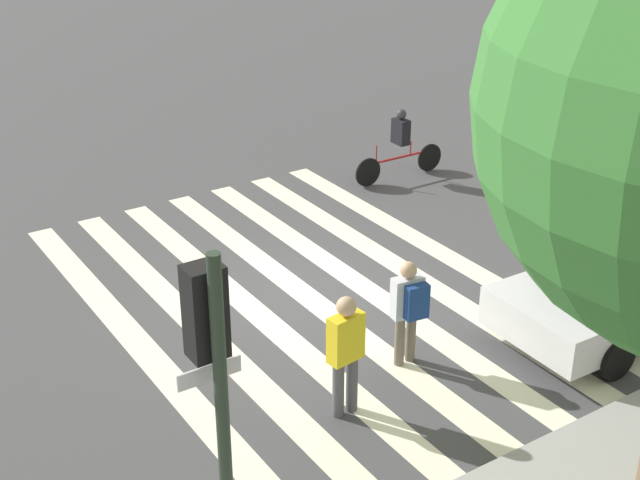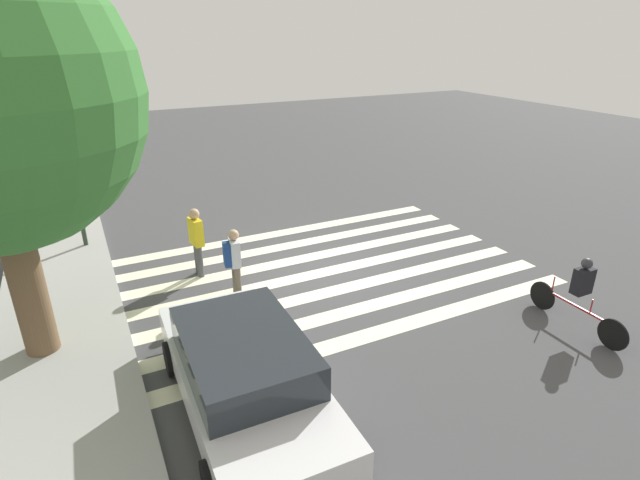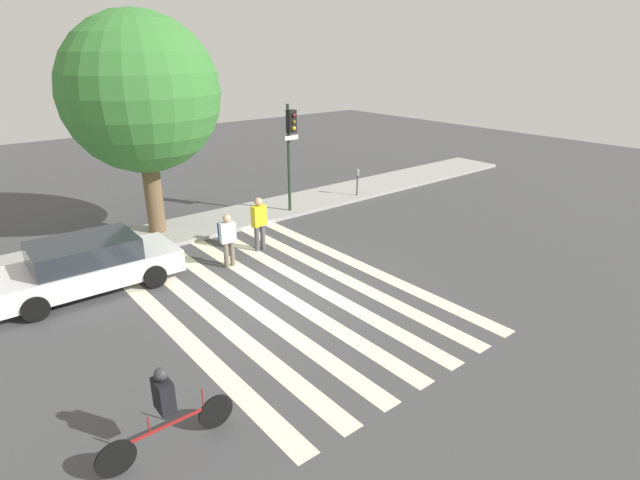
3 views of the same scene
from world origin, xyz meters
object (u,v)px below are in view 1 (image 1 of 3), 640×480
traffic_light (214,383)px  car_parked_silver_sedan (637,280)px  cyclist_near_curb (400,141)px  pedestrian_adult_tall_backpack (346,349)px  pedestrian_adult_yellow_jacket (409,306)px

traffic_light → car_parked_silver_sedan: bearing=-167.3°
cyclist_near_curb → traffic_light: bearing=45.2°
traffic_light → car_parked_silver_sedan: (-8.20, -1.84, -2.24)m
pedestrian_adult_tall_backpack → car_parked_silver_sedan: (-5.18, 0.51, -0.26)m
pedestrian_adult_yellow_jacket → cyclist_near_curb: 7.41m
cyclist_near_curb → car_parked_silver_sedan: 6.97m
pedestrian_adult_yellow_jacket → car_parked_silver_sedan: (-3.74, 1.01, -0.23)m
traffic_light → cyclist_near_curb: 12.68m
traffic_light → pedestrian_adult_yellow_jacket: bearing=-147.4°
car_parked_silver_sedan → pedestrian_adult_tall_backpack: bearing=-4.6°
pedestrian_adult_tall_backpack → cyclist_near_curb: bearing=40.0°
traffic_light → pedestrian_adult_tall_backpack: (-3.01, -2.36, -1.98)m
pedestrian_adult_tall_backpack → traffic_light: bearing=-149.3°
traffic_light → cyclist_near_curb: size_ratio=1.82×
traffic_light → pedestrian_adult_yellow_jacket: (-4.45, -2.85, -2.02)m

